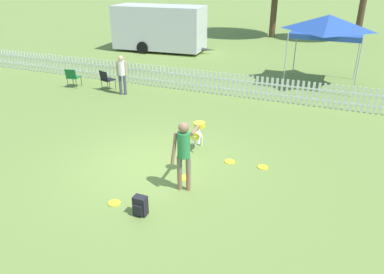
{
  "coord_description": "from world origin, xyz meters",
  "views": [
    {
      "loc": [
        4.14,
        -7.33,
        4.68
      ],
      "look_at": [
        0.92,
        0.47,
        0.79
      ],
      "focal_mm": 35.0,
      "sensor_mm": 36.0,
      "label": 1
    }
  ],
  "objects_px": {
    "leaping_dog": "(197,136)",
    "canopy_tent_main": "(328,25)",
    "folding_chair_blue_left": "(106,79)",
    "frisbee_near_handler": "(183,178)",
    "frisbee_midfield": "(114,203)",
    "equipment_trailer": "(159,27)",
    "frisbee_near_dog": "(230,162)",
    "handler_person": "(185,147)",
    "backpack_on_grass": "(140,206)",
    "frisbee_far_scatter": "(263,167)",
    "folding_chair_center": "(73,76)",
    "spectator_standing": "(122,72)"
  },
  "relations": [
    {
      "from": "frisbee_midfield",
      "to": "canopy_tent_main",
      "type": "xyz_separation_m",
      "value": [
        3.25,
        11.0,
        2.45
      ]
    },
    {
      "from": "backpack_on_grass",
      "to": "handler_person",
      "type": "bearing_deg",
      "value": 70.65
    },
    {
      "from": "handler_person",
      "to": "frisbee_midfield",
      "type": "relative_size",
      "value": 6.26
    },
    {
      "from": "leaping_dog",
      "to": "canopy_tent_main",
      "type": "height_order",
      "value": "canopy_tent_main"
    },
    {
      "from": "frisbee_midfield",
      "to": "equipment_trailer",
      "type": "height_order",
      "value": "equipment_trailer"
    },
    {
      "from": "frisbee_near_handler",
      "to": "equipment_trailer",
      "type": "xyz_separation_m",
      "value": [
        -7.2,
        13.0,
        1.34
      ]
    },
    {
      "from": "frisbee_far_scatter",
      "to": "spectator_standing",
      "type": "height_order",
      "value": "spectator_standing"
    },
    {
      "from": "canopy_tent_main",
      "to": "frisbee_near_dog",
      "type": "bearing_deg",
      "value": -100.31
    },
    {
      "from": "spectator_standing",
      "to": "frisbee_near_handler",
      "type": "bearing_deg",
      "value": 113.8
    },
    {
      "from": "spectator_standing",
      "to": "equipment_trailer",
      "type": "distance_m",
      "value": 8.38
    },
    {
      "from": "frisbee_near_handler",
      "to": "frisbee_near_dog",
      "type": "bearing_deg",
      "value": 56.97
    },
    {
      "from": "frisbee_near_handler",
      "to": "folding_chair_center",
      "type": "bearing_deg",
      "value": 145.22
    },
    {
      "from": "frisbee_near_handler",
      "to": "frisbee_midfield",
      "type": "relative_size",
      "value": 1.0
    },
    {
      "from": "canopy_tent_main",
      "to": "equipment_trailer",
      "type": "xyz_separation_m",
      "value": [
        -9.49,
        3.53,
        -1.11
      ]
    },
    {
      "from": "handler_person",
      "to": "canopy_tent_main",
      "type": "bearing_deg",
      "value": 64.57
    },
    {
      "from": "folding_chair_center",
      "to": "frisbee_midfield",
      "type": "bearing_deg",
      "value": 126.2
    },
    {
      "from": "spectator_standing",
      "to": "folding_chair_center",
      "type": "bearing_deg",
      "value": -20.32
    },
    {
      "from": "frisbee_near_handler",
      "to": "frisbee_midfield",
      "type": "height_order",
      "value": "same"
    },
    {
      "from": "frisbee_near_handler",
      "to": "frisbee_midfield",
      "type": "distance_m",
      "value": 1.8
    },
    {
      "from": "canopy_tent_main",
      "to": "frisbee_midfield",
      "type": "bearing_deg",
      "value": -106.48
    },
    {
      "from": "leaping_dog",
      "to": "frisbee_near_dog",
      "type": "xyz_separation_m",
      "value": [
        1.05,
        -0.31,
        -0.42
      ]
    },
    {
      "from": "frisbee_near_handler",
      "to": "equipment_trailer",
      "type": "height_order",
      "value": "equipment_trailer"
    },
    {
      "from": "folding_chair_blue_left",
      "to": "folding_chair_center",
      "type": "height_order",
      "value": "folding_chair_blue_left"
    },
    {
      "from": "leaping_dog",
      "to": "equipment_trailer",
      "type": "relative_size",
      "value": 0.17
    },
    {
      "from": "leaping_dog",
      "to": "folding_chair_blue_left",
      "type": "height_order",
      "value": "folding_chair_blue_left"
    },
    {
      "from": "folding_chair_center",
      "to": "folding_chair_blue_left",
      "type": "bearing_deg",
      "value": -179.66
    },
    {
      "from": "handler_person",
      "to": "folding_chair_blue_left",
      "type": "bearing_deg",
      "value": 123.09
    },
    {
      "from": "frisbee_near_handler",
      "to": "canopy_tent_main",
      "type": "bearing_deg",
      "value": 76.39
    },
    {
      "from": "backpack_on_grass",
      "to": "folding_chair_blue_left",
      "type": "relative_size",
      "value": 0.52
    },
    {
      "from": "handler_person",
      "to": "frisbee_far_scatter",
      "type": "distance_m",
      "value": 2.41
    },
    {
      "from": "frisbee_midfield",
      "to": "frisbee_near_handler",
      "type": "bearing_deg",
      "value": 57.87
    },
    {
      "from": "folding_chair_center",
      "to": "canopy_tent_main",
      "type": "distance_m",
      "value": 10.68
    },
    {
      "from": "handler_person",
      "to": "frisbee_far_scatter",
      "type": "height_order",
      "value": "handler_person"
    },
    {
      "from": "folding_chair_center",
      "to": "spectator_standing",
      "type": "height_order",
      "value": "spectator_standing"
    },
    {
      "from": "frisbee_near_handler",
      "to": "canopy_tent_main",
      "type": "xyz_separation_m",
      "value": [
        2.29,
        9.47,
        2.45
      ]
    },
    {
      "from": "handler_person",
      "to": "folding_chair_blue_left",
      "type": "distance_m",
      "value": 8.15
    },
    {
      "from": "backpack_on_grass",
      "to": "canopy_tent_main",
      "type": "bearing_deg",
      "value": 77.2
    },
    {
      "from": "frisbee_near_handler",
      "to": "backpack_on_grass",
      "type": "xyz_separation_m",
      "value": [
        -0.23,
        -1.65,
        0.2
      ]
    },
    {
      "from": "canopy_tent_main",
      "to": "equipment_trailer",
      "type": "relative_size",
      "value": 0.47
    },
    {
      "from": "canopy_tent_main",
      "to": "spectator_standing",
      "type": "bearing_deg",
      "value": -147.65
    },
    {
      "from": "frisbee_near_dog",
      "to": "equipment_trailer",
      "type": "xyz_separation_m",
      "value": [
        -7.99,
        11.78,
        1.34
      ]
    },
    {
      "from": "folding_chair_blue_left",
      "to": "equipment_trailer",
      "type": "xyz_separation_m",
      "value": [
        -1.51,
        7.78,
        0.86
      ]
    },
    {
      "from": "frisbee_far_scatter",
      "to": "equipment_trailer",
      "type": "height_order",
      "value": "equipment_trailer"
    },
    {
      "from": "handler_person",
      "to": "folding_chair_blue_left",
      "type": "relative_size",
      "value": 2.02
    },
    {
      "from": "frisbee_near_dog",
      "to": "handler_person",
      "type": "bearing_deg",
      "value": -109.91
    },
    {
      "from": "frisbee_near_handler",
      "to": "frisbee_midfield",
      "type": "xyz_separation_m",
      "value": [
        -0.96,
        -1.53,
        0.0
      ]
    },
    {
      "from": "folding_chair_center",
      "to": "equipment_trailer",
      "type": "height_order",
      "value": "equipment_trailer"
    },
    {
      "from": "frisbee_far_scatter",
      "to": "spectator_standing",
      "type": "distance_m",
      "value": 7.5
    },
    {
      "from": "leaping_dog",
      "to": "folding_chair_blue_left",
      "type": "xyz_separation_m",
      "value": [
        -5.43,
        3.69,
        0.06
      ]
    },
    {
      "from": "equipment_trailer",
      "to": "frisbee_near_dog",
      "type": "bearing_deg",
      "value": -60.43
    }
  ]
}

